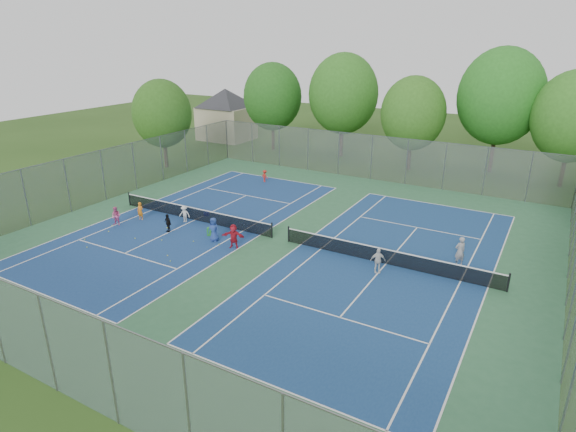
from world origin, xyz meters
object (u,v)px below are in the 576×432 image
Objects in this scene: net_left at (194,214)px; ball_crate at (206,214)px; ball_hopper at (209,232)px; instructor at (460,251)px; net_right at (386,257)px.

ball_crate is (0.12, 1.15, -0.32)m from net_left.
instructor is at bearing 13.44° from ball_hopper.
net_right is at bearing -15.67° from instructor.
net_left is 3.14m from ball_hopper.
instructor is (14.94, 3.57, 0.60)m from ball_hopper.
net_left is at bearing -37.39° from instructor.
net_left is 1.00× the size of net_right.
ball_hopper is at bearing -32.20° from net_left.
ball_crate is 0.58× the size of ball_hopper.
net_right is 4.09m from instructor.
net_left is at bearing 180.00° from net_right.
net_left is 17.70m from instructor.
instructor reaches higher than net_right.
instructor is (17.59, 1.90, 0.41)m from net_left.
ball_crate is at bearing 84.01° from net_left.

